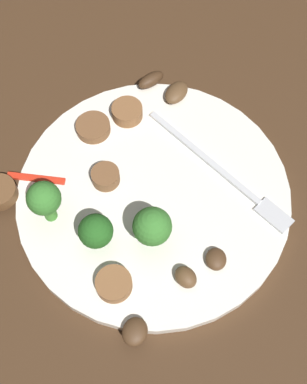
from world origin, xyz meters
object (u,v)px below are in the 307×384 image
broccoli_floret_1 (152,227)px  sausage_slice_2 (127,112)px  broccoli_floret_2 (93,229)px  broccoli_floret_0 (44,200)px  mushroom_0 (216,259)px  pepper_strip_0 (36,178)px  mushroom_4 (176,93)px  plate (153,195)px  fork (227,176)px  sausage_slice_0 (106,177)px  sausage_slice_1 (114,284)px  mushroom_1 (151,80)px  mushroom_2 (135,332)px  sausage_slice_3 (93,127)px  mushroom_3 (186,277)px

broccoli_floret_1 → sausage_slice_2: bearing=144.6°
broccoli_floret_2 → broccoli_floret_0: bearing=-165.5°
broccoli_floret_1 → mushroom_0: 0.07m
broccoli_floret_2 → pepper_strip_0: 0.09m
broccoli_floret_2 → mushroom_4: bearing=109.1°
plate → fork: 0.07m
broccoli_floret_0 → sausage_slice_0: broccoli_floret_0 is taller
sausage_slice_2 → broccoli_floret_1: bearing=-35.4°
plate → sausage_slice_1: 0.10m
sausage_slice_2 → pepper_strip_0: bearing=-95.2°
broccoli_floret_1 → mushroom_1: (-0.13, 0.13, -0.03)m
broccoli_floret_2 → mushroom_2: broccoli_floret_2 is taller
sausage_slice_2 → mushroom_0: bearing=-18.5°
fork → sausage_slice_1: sausage_slice_1 is taller
sausage_slice_2 → mushroom_2: sausage_slice_2 is taller
sausage_slice_1 → mushroom_1: size_ratio=1.02×
sausage_slice_1 → mushroom_2: size_ratio=1.30×
mushroom_2 → sausage_slice_1: bearing=158.9°
sausage_slice_0 → mushroom_4: bearing=99.3°
sausage_slice_3 → mushroom_4: size_ratio=1.11×
mushroom_3 → fork: bearing=111.1°
mushroom_1 → mushroom_2: bearing=-48.7°
broccoli_floret_0 → sausage_slice_0: 0.07m
broccoli_floret_2 → sausage_slice_2: size_ratio=1.34×
broccoli_floret_2 → mushroom_1: 0.19m
sausage_slice_1 → mushroom_1: bearing=126.0°
broccoli_floret_1 → mushroom_2: 0.09m
broccoli_floret_2 → mushroom_2: 0.09m
broccoli_floret_0 → mushroom_0: broccoli_floret_0 is taller
broccoli_floret_0 → broccoli_floret_1: broccoli_floret_0 is taller
mushroom_1 → pepper_strip_0: bearing=-89.5°
broccoli_floret_1 → sausage_slice_2: (-0.12, 0.08, -0.03)m
broccoli_floret_0 → sausage_slice_2: size_ratio=1.65×
fork → mushroom_1: (-0.13, 0.03, 0.00)m
sausage_slice_1 → mushroom_3: 0.06m
mushroom_1 → mushroom_2: (0.17, -0.20, -0.00)m
broccoli_floret_0 → mushroom_2: size_ratio=2.14×
mushroom_1 → mushroom_3: same height
plate → mushroom_3: size_ratio=12.31×
sausage_slice_0 → mushroom_2: size_ratio=1.11×
mushroom_1 → pepper_strip_0: 0.16m
sausage_slice_0 → sausage_slice_2: (-0.04, 0.07, 0.00)m
broccoli_floret_2 → sausage_slice_2: (-0.08, 0.12, -0.02)m
broccoli_floret_1 → pepper_strip_0: broccoli_floret_1 is taller
plate → broccoli_floret_0: bearing=-121.3°
pepper_strip_0 → plate: bearing=36.9°
broccoli_floret_2 → mushroom_3: (0.08, 0.03, -0.02)m
mushroom_1 → mushroom_3: (0.17, -0.14, 0.00)m
plate → sausage_slice_2: (-0.08, 0.05, 0.01)m
broccoli_floret_2 → sausage_slice_2: 0.14m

